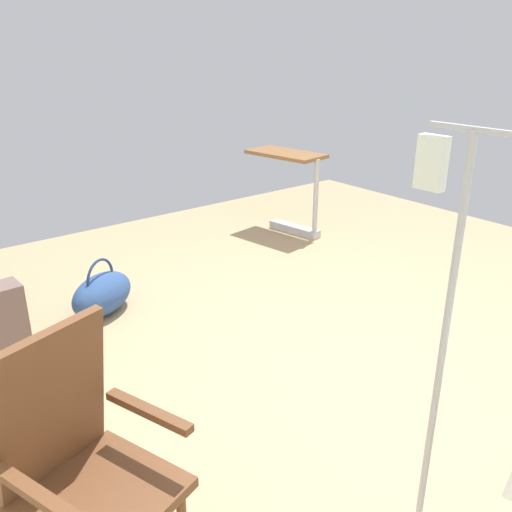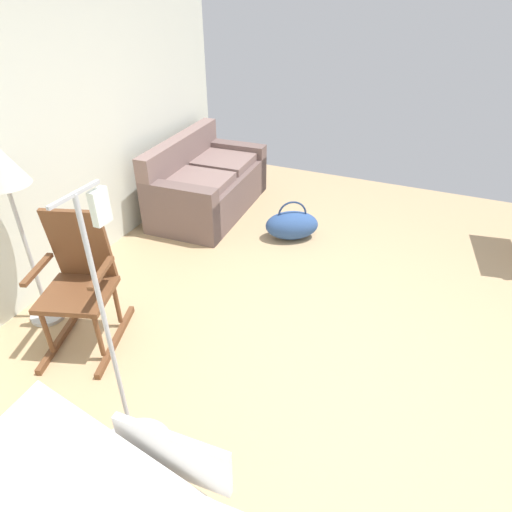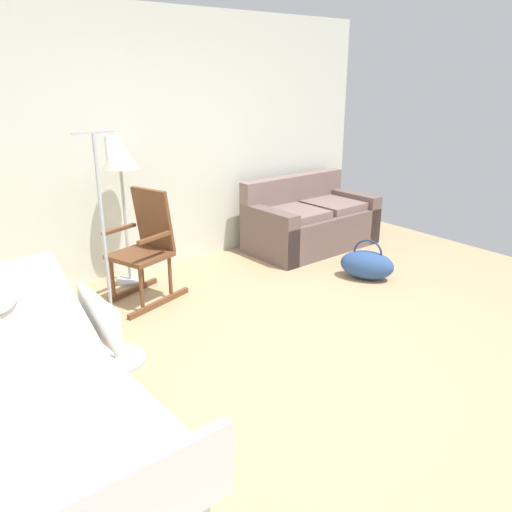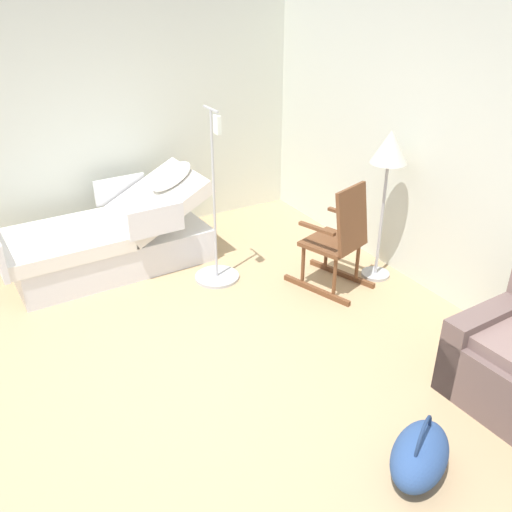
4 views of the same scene
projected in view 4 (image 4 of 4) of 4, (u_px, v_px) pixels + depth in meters
name	position (u px, v px, depth m)	size (l,w,h in m)	color
ground_plane	(181.00, 379.00, 4.12)	(6.84, 6.84, 0.00)	tan
back_wall	(458.00, 154.00, 4.65)	(5.67, 0.10, 2.70)	silver
side_wall	(68.00, 122.00, 5.64)	(0.10, 5.38, 2.70)	silver
hospital_bed	(111.00, 240.00, 5.55)	(1.07, 2.11, 1.02)	silver
rocking_chair	(339.00, 240.00, 5.10)	(0.87, 0.69, 1.05)	brown
floor_lamp	(389.00, 158.00, 4.96)	(0.34, 0.34, 1.48)	#B2B5BA
duffel_bag	(420.00, 455.00, 3.27)	(0.55, 0.64, 0.43)	#2D4C84
iv_pole	(217.00, 256.00, 5.35)	(0.44, 0.44, 1.69)	#B2B5BA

